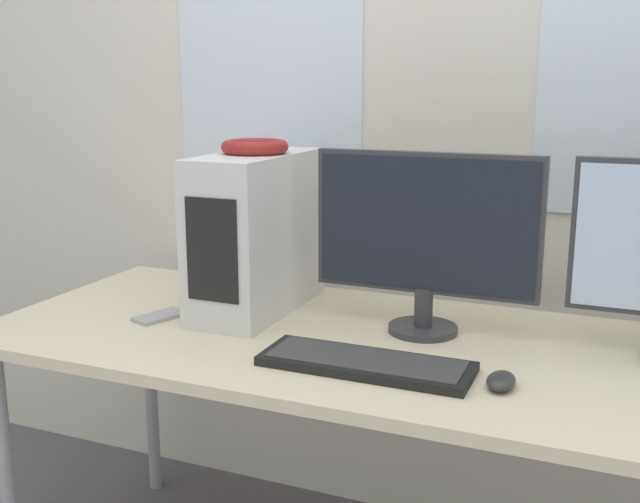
{
  "coord_description": "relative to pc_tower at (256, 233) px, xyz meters",
  "views": [
    {
      "loc": [
        0.5,
        -1.21,
        1.34
      ],
      "look_at": [
        -0.17,
        0.39,
        0.95
      ],
      "focal_mm": 42.0,
      "sensor_mm": 36.0,
      "label": 1
    }
  ],
  "objects": [
    {
      "name": "pc_tower",
      "position": [
        0.0,
        0.0,
        0.0
      ],
      "size": [
        0.2,
        0.46,
        0.42
      ],
      "color": "silver",
      "rests_on": "desk"
    },
    {
      "name": "monitor_main",
      "position": [
        0.46,
        -0.02,
        0.04
      ],
      "size": [
        0.54,
        0.17,
        0.44
      ],
      "color": "#333338",
      "rests_on": "desk"
    },
    {
      "name": "desk",
      "position": [
        0.4,
        -0.12,
        -0.26
      ],
      "size": [
        1.98,
        0.78,
        0.75
      ],
      "color": "beige",
      "rests_on": "ground_plane"
    },
    {
      "name": "cell_phone",
      "position": [
        -0.2,
        -0.17,
        -0.2
      ],
      "size": [
        0.11,
        0.15,
        0.01
      ],
      "rotation": [
        0.0,
        0.0,
        -0.34
      ],
      "color": "#99999E",
      "rests_on": "desk"
    },
    {
      "name": "mouse",
      "position": [
        0.69,
        -0.29,
        -0.19
      ],
      "size": [
        0.06,
        0.09,
        0.03
      ],
      "color": "#2D2D2D",
      "rests_on": "desk"
    },
    {
      "name": "keyboard",
      "position": [
        0.41,
        -0.29,
        -0.2
      ],
      "size": [
        0.45,
        0.16,
        0.02
      ],
      "color": "black",
      "rests_on": "desk"
    },
    {
      "name": "headphones",
      "position": [
        0.0,
        0.0,
        0.23
      ],
      "size": [
        0.17,
        0.17,
        0.03
      ],
      "color": "maroon",
      "rests_on": "pc_tower"
    },
    {
      "name": "wall_back",
      "position": [
        0.4,
        0.41,
        0.4
      ],
      "size": [
        8.0,
        0.07,
        2.7
      ],
      "color": "beige",
      "rests_on": "ground_plane"
    }
  ]
}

